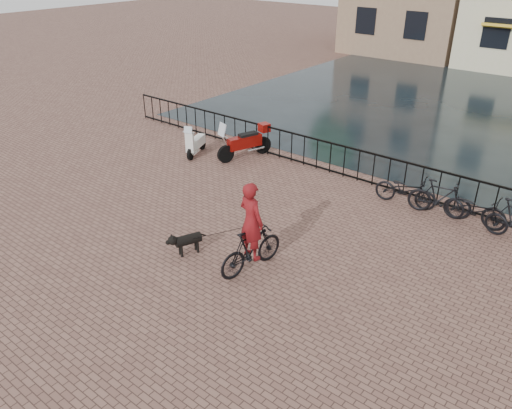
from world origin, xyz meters
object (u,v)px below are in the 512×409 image
Objects in this scene: cyclist at (251,233)px; dog at (188,242)px; motorcycle at (245,138)px; scooter at (196,138)px.

cyclist reaches higher than dog.
scooter is (-1.52, -0.80, -0.09)m from motorcycle.
motorcycle reaches higher than dog.
cyclist is 1.24× the size of motorcycle.
motorcycle is at bearing 6.32° from scooter.
scooter is at bearing 155.68° from dog.
dog is 0.69× the size of scooter.
cyclist is 7.22m from scooter.
cyclist is 6.63m from motorcycle.
dog is 6.10m from motorcycle.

